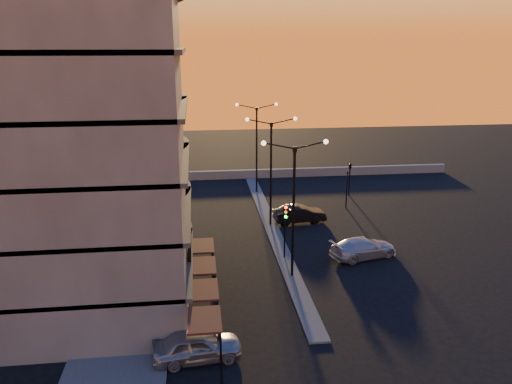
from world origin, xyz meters
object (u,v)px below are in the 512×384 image
at_px(streetlamp_mid, 271,163).
at_px(car_wagon, 363,248).
at_px(car_hatchback, 197,346).
at_px(traffic_light_main, 285,223).
at_px(car_sedan, 300,214).

xyz_separation_m(streetlamp_mid, car_wagon, (5.89, -7.43, -4.85)).
height_order(car_hatchback, car_wagon, car_hatchback).
height_order(traffic_light_main, car_wagon, traffic_light_main).
xyz_separation_m(streetlamp_mid, car_sedan, (2.72, 0.61, -4.83)).
distance_m(traffic_light_main, car_wagon, 6.28).
height_order(streetlamp_mid, traffic_light_main, streetlamp_mid).
bearing_deg(car_hatchback, car_sedan, -31.54).
relative_size(car_hatchback, car_sedan, 0.98).
distance_m(car_sedan, car_wagon, 8.65).
bearing_deg(car_wagon, car_sedan, 6.61).
xyz_separation_m(car_sedan, car_wagon, (3.18, -8.04, -0.02)).
bearing_deg(car_hatchback, traffic_light_main, -35.49).
bearing_deg(car_hatchback, car_wagon, -53.95).
relative_size(car_sedan, car_wagon, 0.90).
bearing_deg(streetlamp_mid, car_sedan, 12.68).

